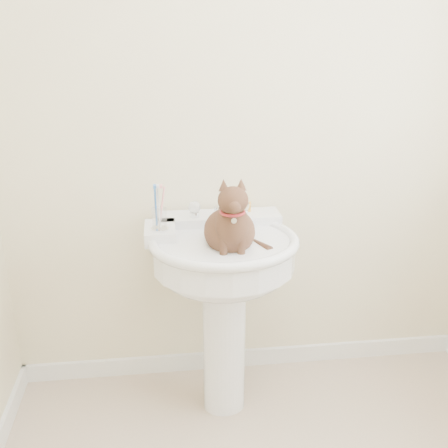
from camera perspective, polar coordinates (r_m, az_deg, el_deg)
name	(u,v)px	position (r m, az deg, el deg)	size (l,w,h in m)	color
wall_back	(250,120)	(2.30, 2.85, 11.27)	(2.20, 0.00, 2.50)	beige
baseboard_back	(246,357)	(2.76, 2.43, -14.32)	(2.20, 0.02, 0.09)	white
pedestal_sink	(223,272)	(2.18, -0.08, -5.23)	(0.62, 0.61, 0.86)	white
faucet	(220,208)	(2.23, -0.49, 1.73)	(0.28, 0.12, 0.14)	silver
soap_bar	(241,207)	(2.34, 1.83, 1.90)	(0.09, 0.06, 0.03)	gold
toothbrush_cup	(159,218)	(2.11, -7.05, 0.61)	(0.07, 0.07, 0.18)	silver
cat	(231,227)	(2.02, 0.73, -0.30)	(0.22, 0.28, 0.41)	brown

